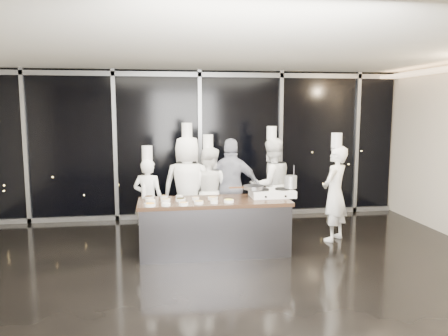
{
  "coord_description": "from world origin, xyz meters",
  "views": [
    {
      "loc": [
        -0.85,
        -6.03,
        2.37
      ],
      "look_at": [
        0.21,
        1.2,
        1.38
      ],
      "focal_mm": 35.0,
      "sensor_mm": 36.0,
      "label": 1
    }
  ],
  "objects_px": {
    "stock_pot": "(291,182)",
    "chef_right": "(271,185)",
    "demo_counter": "(214,227)",
    "chef_center": "(208,191)",
    "chef_side": "(335,192)",
    "chef_left": "(188,186)",
    "guest": "(232,187)",
    "frying_pan": "(253,187)",
    "chef_far_left": "(148,198)",
    "stove": "(272,193)"
  },
  "relations": [
    {
      "from": "stove",
      "to": "demo_counter",
      "type": "bearing_deg",
      "value": -174.23
    },
    {
      "from": "chef_left",
      "to": "chef_side",
      "type": "relative_size",
      "value": 1.09
    },
    {
      "from": "chef_left",
      "to": "frying_pan",
      "type": "bearing_deg",
      "value": 151.13
    },
    {
      "from": "demo_counter",
      "to": "stock_pot",
      "type": "distance_m",
      "value": 1.5
    },
    {
      "from": "chef_center",
      "to": "chef_right",
      "type": "distance_m",
      "value": 1.23
    },
    {
      "from": "chef_far_left",
      "to": "chef_right",
      "type": "height_order",
      "value": "chef_right"
    },
    {
      "from": "stock_pot",
      "to": "chef_far_left",
      "type": "xyz_separation_m",
      "value": [
        -2.41,
        0.79,
        -0.37
      ]
    },
    {
      "from": "chef_left",
      "to": "guest",
      "type": "bearing_deg",
      "value": -167.19
    },
    {
      "from": "stove",
      "to": "chef_far_left",
      "type": "xyz_separation_m",
      "value": [
        -2.09,
        0.8,
        -0.19
      ]
    },
    {
      "from": "chef_left",
      "to": "guest",
      "type": "height_order",
      "value": "chef_left"
    },
    {
      "from": "stove",
      "to": "chef_far_left",
      "type": "distance_m",
      "value": 2.24
    },
    {
      "from": "frying_pan",
      "to": "chef_left",
      "type": "relative_size",
      "value": 0.28
    },
    {
      "from": "demo_counter",
      "to": "frying_pan",
      "type": "height_order",
      "value": "frying_pan"
    },
    {
      "from": "chef_center",
      "to": "chef_side",
      "type": "relative_size",
      "value": 0.98
    },
    {
      "from": "chef_far_left",
      "to": "chef_left",
      "type": "distance_m",
      "value": 0.75
    },
    {
      "from": "demo_counter",
      "to": "chef_right",
      "type": "xyz_separation_m",
      "value": [
        1.25,
        1.16,
        0.47
      ]
    },
    {
      "from": "stove",
      "to": "stock_pot",
      "type": "xyz_separation_m",
      "value": [
        0.32,
        0.01,
        0.18
      ]
    },
    {
      "from": "stock_pot",
      "to": "chef_side",
      "type": "height_order",
      "value": "chef_side"
    },
    {
      "from": "chef_center",
      "to": "chef_right",
      "type": "height_order",
      "value": "chef_right"
    },
    {
      "from": "chef_left",
      "to": "chef_right",
      "type": "height_order",
      "value": "chef_left"
    },
    {
      "from": "stove",
      "to": "chef_far_left",
      "type": "height_order",
      "value": "chef_far_left"
    },
    {
      "from": "stove",
      "to": "chef_right",
      "type": "distance_m",
      "value": 1.08
    },
    {
      "from": "demo_counter",
      "to": "stock_pot",
      "type": "bearing_deg",
      "value": 5.39
    },
    {
      "from": "stock_pot",
      "to": "chef_right",
      "type": "bearing_deg",
      "value": 94.16
    },
    {
      "from": "chef_side",
      "to": "chef_right",
      "type": "bearing_deg",
      "value": -79.39
    },
    {
      "from": "demo_counter",
      "to": "stock_pot",
      "type": "relative_size",
      "value": 11.68
    },
    {
      "from": "guest",
      "to": "chef_right",
      "type": "bearing_deg",
      "value": -156.93
    },
    {
      "from": "stock_pot",
      "to": "chef_center",
      "type": "distance_m",
      "value": 1.64
    },
    {
      "from": "stock_pot",
      "to": "stove",
      "type": "bearing_deg",
      "value": -178.24
    },
    {
      "from": "chef_left",
      "to": "chef_side",
      "type": "bearing_deg",
      "value": 178.77
    },
    {
      "from": "chef_side",
      "to": "stock_pot",
      "type": "bearing_deg",
      "value": -24.88
    },
    {
      "from": "stock_pot",
      "to": "chef_right",
      "type": "height_order",
      "value": "chef_right"
    },
    {
      "from": "guest",
      "to": "chef_left",
      "type": "bearing_deg",
      "value": 14.9
    },
    {
      "from": "stock_pot",
      "to": "guest",
      "type": "xyz_separation_m",
      "value": [
        -0.87,
        0.9,
        -0.23
      ]
    },
    {
      "from": "guest",
      "to": "chef_side",
      "type": "height_order",
      "value": "chef_side"
    },
    {
      "from": "demo_counter",
      "to": "chef_right",
      "type": "distance_m",
      "value": 1.77
    },
    {
      "from": "chef_center",
      "to": "guest",
      "type": "distance_m",
      "value": 0.45
    },
    {
      "from": "stove",
      "to": "chef_right",
      "type": "relative_size",
      "value": 0.36
    },
    {
      "from": "chef_center",
      "to": "stock_pot",
      "type": "bearing_deg",
      "value": 168.24
    },
    {
      "from": "chef_right",
      "to": "chef_side",
      "type": "relative_size",
      "value": 1.05
    },
    {
      "from": "frying_pan",
      "to": "stock_pot",
      "type": "height_order",
      "value": "stock_pot"
    },
    {
      "from": "stove",
      "to": "stock_pot",
      "type": "bearing_deg",
      "value": 0.96
    },
    {
      "from": "chef_far_left",
      "to": "chef_right",
      "type": "distance_m",
      "value": 2.36
    },
    {
      "from": "stove",
      "to": "chef_left",
      "type": "xyz_separation_m",
      "value": [
        -1.37,
        0.9,
        -0.01
      ]
    },
    {
      "from": "frying_pan",
      "to": "chef_right",
      "type": "distance_m",
      "value": 1.2
    },
    {
      "from": "frying_pan",
      "to": "chef_far_left",
      "type": "bearing_deg",
      "value": 155.18
    },
    {
      "from": "stock_pot",
      "to": "frying_pan",
      "type": "bearing_deg",
      "value": 179.93
    },
    {
      "from": "guest",
      "to": "demo_counter",
      "type": "bearing_deg",
      "value": 79.54
    },
    {
      "from": "stove",
      "to": "frying_pan",
      "type": "xyz_separation_m",
      "value": [
        -0.33,
        0.01,
        0.1
      ]
    },
    {
      "from": "stove",
      "to": "chef_side",
      "type": "distance_m",
      "value": 1.28
    }
  ]
}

